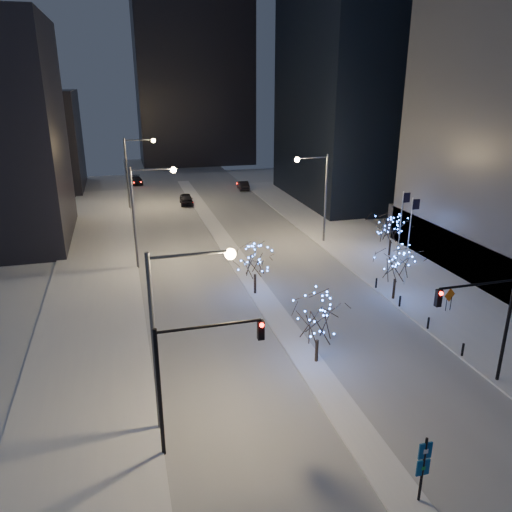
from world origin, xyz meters
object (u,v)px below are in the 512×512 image
object	(u,v)px
street_lamp_w_mid	(144,203)
holiday_tree_plaza_near	(397,263)
construction_sign	(449,297)
car_far	(137,180)
car_mid	(243,185)
wayfinding_sign	(423,464)
traffic_signal_east	(487,315)
street_lamp_w_near	(174,317)
holiday_tree_median_far	(255,261)
holiday_tree_plaza_far	(392,226)
holiday_tree_median_near	(318,319)
traffic_signal_west	(191,367)
street_lamp_w_far	(134,163)
car_near	(186,199)
street_lamp_east	(318,187)

from	to	relation	value
street_lamp_w_mid	holiday_tree_plaza_near	bearing A→B (deg)	-34.70
construction_sign	car_far	bearing A→B (deg)	95.76
car_mid	wayfinding_sign	distance (m)	67.08
traffic_signal_east	construction_sign	xyz separation A→B (m)	(4.59, 9.29, -3.44)
street_lamp_w_near	holiday_tree_median_far	size ratio (longest dim) A/B	2.22
car_far	holiday_tree_plaza_far	bearing A→B (deg)	-65.97
holiday_tree_plaza_far	wayfinding_sign	distance (m)	33.17
car_mid	car_far	world-z (taller)	car_mid
holiday_tree_plaza_far	holiday_tree_median_far	bearing A→B (deg)	-160.36
holiday_tree_median_near	wayfinding_sign	world-z (taller)	holiday_tree_median_near
traffic_signal_west	holiday_tree_median_near	distance (m)	10.85
street_lamp_w_mid	traffic_signal_east	bearing A→B (deg)	-55.49
holiday_tree_median_far	traffic_signal_east	bearing A→B (deg)	-60.51
street_lamp_w_mid	car_mid	size ratio (longest dim) A/B	2.26
traffic_signal_west	traffic_signal_east	bearing A→B (deg)	3.29
street_lamp_w_mid	holiday_tree_plaza_far	bearing A→B (deg)	-8.13
street_lamp_w_far	traffic_signal_east	bearing A→B (deg)	-70.68
street_lamp_w_far	holiday_tree_median_near	distance (m)	47.13
holiday_tree_median_far	street_lamp_w_near	bearing A→B (deg)	-118.27
street_lamp_w_far	wayfinding_sign	bearing A→B (deg)	-80.69
street_lamp_w_near	holiday_tree_plaza_near	world-z (taller)	street_lamp_w_near
street_lamp_w_near	car_mid	world-z (taller)	street_lamp_w_near
traffic_signal_east	car_mid	world-z (taller)	traffic_signal_east
street_lamp_w_near	car_near	xyz separation A→B (m)	(7.19, 50.27, -5.71)
traffic_signal_west	holiday_tree_median_near	bearing A→B (deg)	33.66
traffic_signal_east	car_mid	distance (m)	59.67
street_lamp_w_mid	holiday_tree_plaza_near	world-z (taller)	street_lamp_w_mid
street_lamp_east	construction_sign	bearing A→B (deg)	-80.08
street_lamp_east	holiday_tree_median_far	size ratio (longest dim) A/B	2.22
car_near	construction_sign	xyz separation A→B (m)	(15.28, -41.99, 0.53)
car_mid	holiday_tree_median_near	xyz separation A→B (m)	(-8.50, -54.58, 2.46)
holiday_tree_plaza_near	holiday_tree_median_near	bearing A→B (deg)	-142.80
traffic_signal_west	car_mid	bearing A→B (deg)	73.93
car_near	car_far	world-z (taller)	car_near
traffic_signal_west	car_far	bearing A→B (deg)	89.78
car_mid	holiday_tree_plaza_near	bearing A→B (deg)	96.26
holiday_tree_median_near	traffic_signal_east	bearing A→B (deg)	-30.40
holiday_tree_median_near	construction_sign	world-z (taller)	holiday_tree_median_near
street_lamp_w_mid	car_far	world-z (taller)	street_lamp_w_mid
car_near	holiday_tree_plaza_far	distance (m)	33.77
holiday_tree_median_near	holiday_tree_plaza_far	size ratio (longest dim) A/B	0.97
car_far	traffic_signal_west	bearing A→B (deg)	-93.38
car_near	car_far	bearing A→B (deg)	113.19
street_lamp_w_far	street_lamp_east	world-z (taller)	same
street_lamp_east	holiday_tree_median_far	distance (m)	16.57
holiday_tree_median_near	holiday_tree_plaza_near	size ratio (longest dim) A/B	0.98
street_lamp_w_mid	traffic_signal_east	size ratio (longest dim) A/B	1.43
street_lamp_w_far	street_lamp_east	size ratio (longest dim) A/B	1.00
street_lamp_east	holiday_tree_median_near	size ratio (longest dim) A/B	2.06
wayfinding_sign	construction_sign	size ratio (longest dim) A/B	1.78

